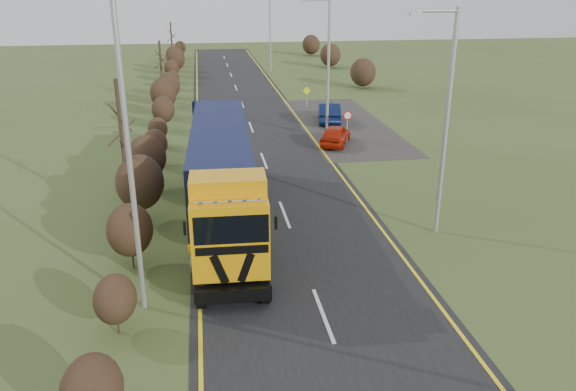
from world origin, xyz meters
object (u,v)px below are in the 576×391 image
(speed_sign, at_px, (347,121))
(lorry, at_px, (222,173))
(car_blue_sedan, at_px, (329,112))
(car_red_hatchback, at_px, (335,135))
(streetlight_near, at_px, (444,116))

(speed_sign, bearing_deg, lorry, -125.57)
(car_blue_sedan, height_order, speed_sign, speed_sign)
(lorry, xyz_separation_m, car_red_hatchback, (7.45, 11.27, -1.62))
(car_red_hatchback, bearing_deg, streetlight_near, 117.83)
(speed_sign, bearing_deg, car_red_hatchback, -161.88)
(car_red_hatchback, relative_size, car_blue_sedan, 0.85)
(car_red_hatchback, xyz_separation_m, speed_sign, (0.80, 0.26, 0.78))
(lorry, distance_m, speed_sign, 14.20)
(streetlight_near, bearing_deg, car_red_hatchback, 93.80)
(streetlight_near, height_order, speed_sign, streetlight_near)
(lorry, relative_size, car_red_hatchback, 3.91)
(car_red_hatchback, height_order, car_blue_sedan, car_blue_sedan)
(lorry, distance_m, car_blue_sedan, 19.25)
(car_red_hatchback, bearing_deg, car_blue_sedan, -74.90)
(streetlight_near, distance_m, speed_sign, 14.13)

